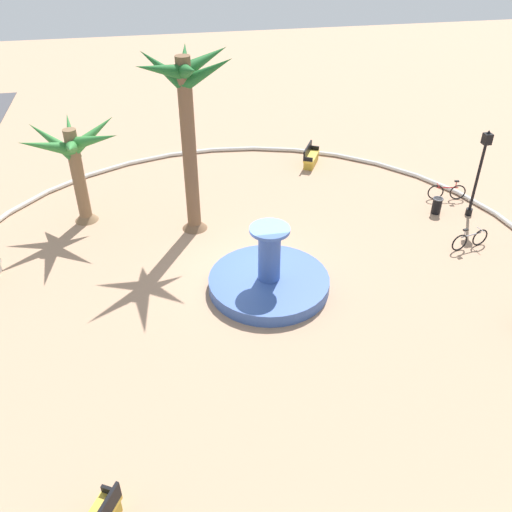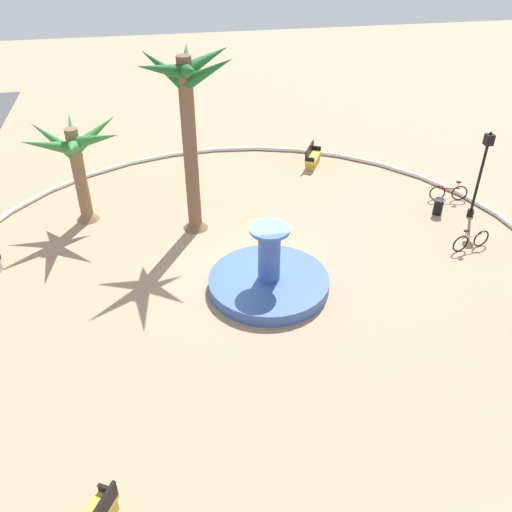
{
  "view_description": "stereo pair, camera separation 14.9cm",
  "coord_description": "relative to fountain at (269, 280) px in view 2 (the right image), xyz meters",
  "views": [
    {
      "loc": [
        -15.93,
        2.92,
        11.87
      ],
      "look_at": [
        -0.27,
        -0.15,
        1.0
      ],
      "focal_mm": 38.35,
      "sensor_mm": 36.0,
      "label": 1
    },
    {
      "loc": [
        -15.96,
        2.78,
        11.87
      ],
      "look_at": [
        -0.27,
        -0.15,
        1.0
      ],
      "focal_mm": 38.35,
      "sensor_mm": 36.0,
      "label": 2
    }
  ],
  "objects": [
    {
      "name": "bench_east",
      "position": [
        9.72,
        -4.28,
        0.01
      ],
      "size": [
        1.64,
        1.2,
        1.0
      ],
      "color": "gold",
      "rests_on": "ground"
    },
    {
      "name": "ground_plane",
      "position": [
        0.88,
        0.49,
        -0.34
      ],
      "size": [
        80.0,
        80.0,
        0.0
      ],
      "primitive_type": "plane",
      "color": "tan"
    },
    {
      "name": "bicycle_red_frame",
      "position": [
        4.92,
        -9.3,
        0.04
      ],
      "size": [
        0.5,
        1.7,
        0.94
      ],
      "color": "black",
      "rests_on": "ground"
    },
    {
      "name": "palm_tree_near_fountain",
      "position": [
        6.14,
        6.63,
        2.68
      ],
      "size": [
        4.17,
        4.01,
        4.32
      ],
      "color": "brown",
      "rests_on": "ground"
    },
    {
      "name": "lamppost",
      "position": [
        3.42,
        -9.61,
        1.92
      ],
      "size": [
        0.32,
        0.32,
        3.86
      ],
      "color": "black",
      "rests_on": "ground"
    },
    {
      "name": "trash_bin",
      "position": [
        3.84,
        -8.28,
        0.04
      ],
      "size": [
        0.46,
        0.46,
        0.73
      ],
      "color": "black",
      "rests_on": "ground"
    },
    {
      "name": "plaza_curb",
      "position": [
        0.88,
        0.49,
        -0.24
      ],
      "size": [
        23.05,
        23.05,
        0.2
      ],
      "primitive_type": "torus",
      "color": "silver",
      "rests_on": "ground"
    },
    {
      "name": "palm_tree_by_curb",
      "position": [
        4.6,
        2.13,
        4.72
      ],
      "size": [
        4.02,
        3.74,
        7.25
      ],
      "color": "brown",
      "rests_on": "ground"
    },
    {
      "name": "fountain",
      "position": [
        0.0,
        0.0,
        0.0
      ],
      "size": [
        4.26,
        4.26,
        2.49
      ],
      "color": "#38569E",
      "rests_on": "ground"
    },
    {
      "name": "bicycle_by_lamppost",
      "position": [
        1.02,
        -8.26,
        0.04
      ],
      "size": [
        0.51,
        1.7,
        0.94
      ],
      "color": "black",
      "rests_on": "ground"
    }
  ]
}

